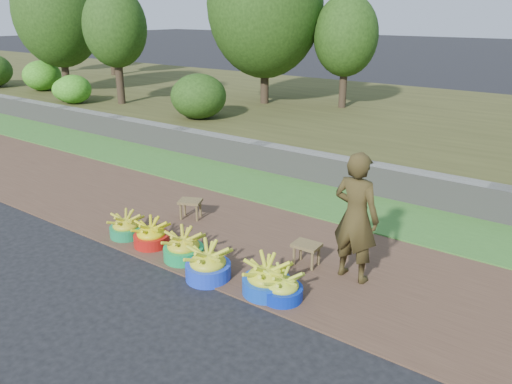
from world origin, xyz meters
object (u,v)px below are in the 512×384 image
Objects in this scene: basin_a at (126,227)px; stool_right at (307,248)px; vendor_woman at (356,217)px; basin_f at (282,288)px; basin_d at (208,265)px; stool_left at (190,204)px; basin_b at (151,235)px; basin_c at (184,248)px; basin_e at (266,280)px.

basin_a reaches higher than stool_right.
stool_right is at bearing 10.53° from vendor_woman.
stool_right is (-0.19, 0.83, 0.10)m from basin_f.
basin_d is 1.25m from stool_right.
vendor_woman reaches higher than stool_left.
basin_b is 1.23m from basin_d.
basin_a is at bearing 19.69° from vendor_woman.
basin_b is 1.05× the size of basin_f.
basin_d is (0.57, -0.17, 0.01)m from basin_c.
vendor_woman reaches higher than basin_c.
basin_f is (2.70, -0.07, -0.00)m from basin_a.
basin_f is (0.98, 0.13, -0.03)m from basin_d.
basin_c is 2.23m from vendor_woman.
vendor_woman is at bearing 36.15° from basin_d.
stool_right is 0.22× the size of vendor_woman.
basin_e is at bearing 59.57° from vendor_woman.
stool_right is at bearing 50.35° from basin_d.
basin_e is at bearing 9.46° from basin_d.
basin_e is at bearing -1.54° from basin_a.
vendor_woman reaches higher than basin_f.
basin_c is 0.33× the size of vendor_woman.
vendor_woman is at bearing 5.72° from stool_right.
basin_a is at bearing 173.54° from basin_d.
basin_a reaches higher than stool_left.
stool_right is at bearing 16.97° from basin_a.
basin_e is (1.34, -0.04, 0.01)m from basin_c.
basin_c is 1.13× the size of basin_f.
basin_c is (0.64, -0.04, 0.01)m from basin_b.
stool_left is at bearing 0.96° from vendor_woman.
stool_left is at bearing 173.56° from stool_right.
basin_e reaches higher than stool_left.
basin_b is at bearing -78.00° from stool_left.
basin_f is 0.86m from stool_right.
vendor_woman is at bearing 14.87° from basin_a.
basin_d is at bearing -170.54° from basin_e.
basin_e reaches higher than stool_right.
basin_d reaches higher than basin_f.
basin_c is at bearing -50.64° from stool_left.
basin_d is 1.19× the size of basin_f.
basin_d reaches higher than stool_left.
basin_b is at bearing 177.81° from basin_e.
vendor_woman reaches higher than basin_e.
stool_right is (2.51, 0.77, 0.10)m from basin_a.
basin_b is 1.04m from stool_left.
stool_right is 0.82m from vendor_woman.
vendor_woman is (1.40, 1.02, 0.62)m from basin_d.
basin_c is at bearing -3.17° from basin_b.
vendor_woman is (2.61, 0.82, 0.64)m from basin_b.
basin_f is at bearing 69.90° from vendor_woman.
basin_a is 1.14× the size of stool_left.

